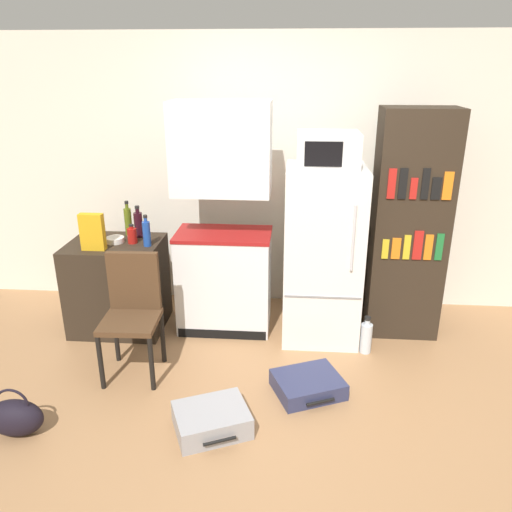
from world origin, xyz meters
The scene contains 19 objects.
ground_plane centered at (0.00, 0.00, 0.00)m, with size 24.00×24.00×0.00m, color #A3754C.
wall_back centered at (0.20, 2.00, 1.23)m, with size 6.40×0.10×2.46m.
side_table centered at (-1.46, 1.29, 0.39)m, with size 0.77×0.61×0.78m.
kitchen_hutch centered at (-0.53, 1.37, 0.90)m, with size 0.80×0.48×1.93m.
refrigerator centered at (0.29, 1.29, 0.73)m, with size 0.62×0.64×1.45m.
microwave centered at (0.29, 1.29, 1.58)m, with size 0.47×0.41×0.26m.
bookshelf centered at (0.99, 1.42, 0.95)m, with size 0.59×0.38×1.89m.
bottle_amber_beer centered at (-1.78, 1.45, 0.87)m, with size 0.07×0.07×0.19m.
bottle_olive_oil centered at (-1.39, 1.51, 0.91)m, with size 0.06×0.06×0.31m.
bottle_ketchup_red centered at (-1.29, 1.30, 0.85)m, with size 0.08×0.08×0.16m.
bottle_blue_soda centered at (-1.15, 1.24, 0.90)m, with size 0.06×0.06×0.26m.
bottle_wine_dark centered at (-1.29, 1.47, 0.90)m, with size 0.07×0.07×0.28m.
bowl centered at (-1.45, 1.31, 0.81)m, with size 0.16×0.16×0.04m.
cereal_box centered at (-1.55, 1.12, 0.93)m, with size 0.19×0.07×0.30m.
chair centered at (-1.11, 0.65, 0.54)m, with size 0.42×0.42×0.91m.
suitcase_large_flat centered at (-0.43, 0.00, 0.07)m, with size 0.56×0.51×0.15m.
suitcase_small_flat centered at (0.18, 0.44, 0.06)m, with size 0.57×0.52×0.12m.
handbag centered at (-1.65, -0.13, 0.12)m, with size 0.36×0.20×0.33m.
water_bottle_front centered at (0.66, 1.02, 0.13)m, with size 0.09×0.09×0.32m.
Camera 1 is at (0.05, -2.55, 2.18)m, focal length 35.00 mm.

